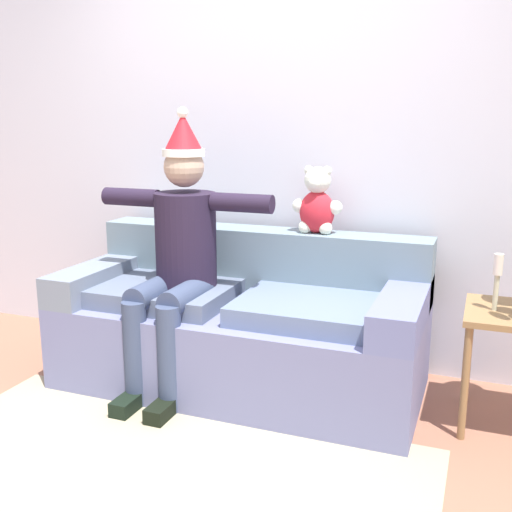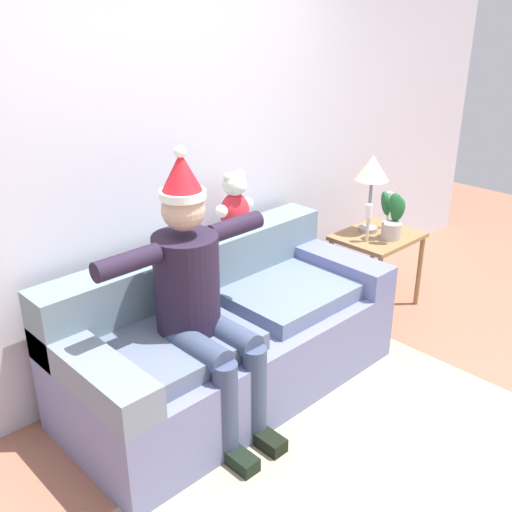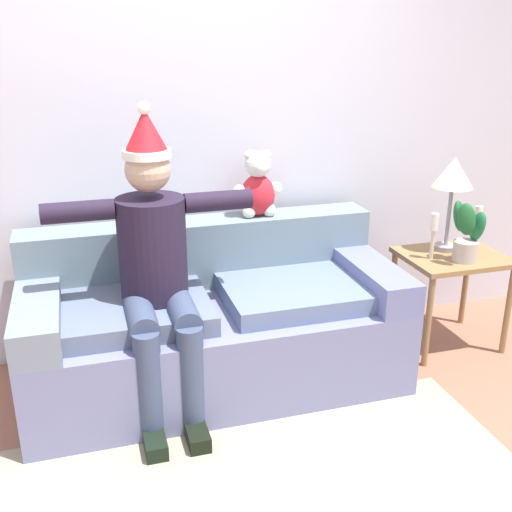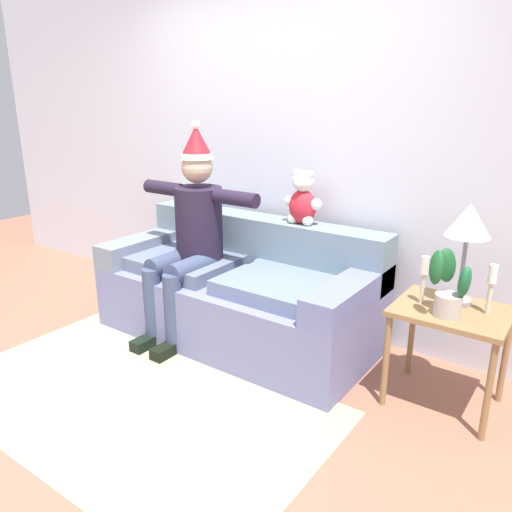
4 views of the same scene
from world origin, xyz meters
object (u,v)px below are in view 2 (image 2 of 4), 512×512
at_px(couch, 226,337).
at_px(teddy_bear, 235,204).
at_px(side_table, 377,246).
at_px(potted_plant, 392,217).
at_px(table_lamp, 372,172).
at_px(candle_short, 389,205).
at_px(person_seated, 199,295).
at_px(candle_tall, 369,218).

bearing_deg(couch, teddy_bear, 39.50).
bearing_deg(side_table, potted_plant, -94.69).
bearing_deg(teddy_bear, table_lamp, -9.94).
height_order(couch, teddy_bear, teddy_bear).
bearing_deg(teddy_bear, candle_short, -11.18).
height_order(side_table, candle_short, candle_short).
xyz_separation_m(couch, person_seated, (-0.31, -0.16, 0.45)).
height_order(couch, candle_tall, candle_tall).
xyz_separation_m(table_lamp, potted_plant, (-0.01, -0.21, -0.28)).
bearing_deg(table_lamp, couch, -176.82).
distance_m(teddy_bear, potted_plant, 1.23).
bearing_deg(couch, side_table, -0.60).
bearing_deg(candle_short, potted_plant, -139.51).
height_order(table_lamp, potted_plant, table_lamp).
distance_m(person_seated, candle_tall, 1.63).
bearing_deg(side_table, table_lamp, 87.68).
height_order(couch, candle_short, candle_short).
relative_size(person_seated, candle_tall, 5.60).
distance_m(couch, candle_short, 1.70).
height_order(couch, side_table, couch).
xyz_separation_m(person_seated, side_table, (1.79, 0.15, -0.29)).
distance_m(person_seated, teddy_bear, 0.82).
distance_m(teddy_bear, side_table, 1.28).
height_order(person_seated, potted_plant, person_seated).
bearing_deg(side_table, teddy_bear, 165.32).
distance_m(person_seated, candle_short, 1.97).
bearing_deg(candle_short, person_seated, -174.53).
relative_size(teddy_bear, potted_plant, 1.02).
height_order(person_seated, side_table, person_seated).
distance_m(potted_plant, candle_short, 0.23).
bearing_deg(teddy_bear, potted_plant, -19.92).
bearing_deg(table_lamp, side_table, -92.32).
bearing_deg(candle_tall, couch, 178.45).
bearing_deg(couch, candle_short, 0.86).
distance_m(teddy_bear, candle_tall, 1.05).
bearing_deg(candle_short, couch, -179.14).
height_order(person_seated, teddy_bear, person_seated).
xyz_separation_m(teddy_bear, table_lamp, (1.14, -0.20, 0.03)).
bearing_deg(person_seated, table_lamp, 7.78).
xyz_separation_m(person_seated, candle_short, (1.96, 0.19, -0.02)).
bearing_deg(potted_plant, side_table, 85.31).
distance_m(couch, candle_tall, 1.38).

